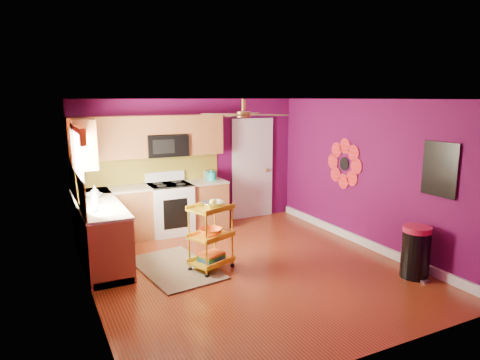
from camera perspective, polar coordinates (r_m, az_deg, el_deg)
ground at (r=6.58m, az=1.26°, el=-11.61°), size 5.00×5.00×0.00m
room_envelope at (r=6.15m, az=1.55°, el=2.63°), size 4.54×5.04×2.52m
lower_cabinets at (r=7.64m, az=-14.23°, el=-5.26°), size 2.81×2.31×0.94m
electric_range at (r=8.15m, az=-9.30°, el=-3.69°), size 0.76×0.66×1.13m
upper_cabinetry at (r=7.75m, az=-14.51°, el=5.25°), size 2.80×2.30×1.26m
left_window at (r=6.51m, az=-20.85°, el=3.30°), size 0.08×1.35×1.08m
panel_door at (r=9.01m, az=1.65°, el=1.38°), size 0.95×0.11×2.15m
right_wall_art at (r=7.21m, az=18.51°, el=1.78°), size 0.04×2.74×1.04m
ceiling_fan at (r=6.26m, az=0.50°, el=8.82°), size 1.01×1.01×0.26m
shag_rug at (r=6.61m, az=-8.59°, el=-11.49°), size 1.17×1.69×0.02m
rolling_cart at (r=6.35m, az=-3.84°, el=-7.18°), size 0.71×0.62×1.07m
trash_can at (r=6.61m, az=22.37°, el=-8.88°), size 0.46×0.47×0.75m
teal_kettle at (r=8.30m, az=-3.80°, el=0.52°), size 0.18×0.18×0.21m
toaster at (r=8.41m, az=-4.10°, el=0.70°), size 0.22×0.15×0.18m
soap_bottle_a at (r=6.83m, az=-18.84°, el=-2.27°), size 0.08×0.08×0.18m
soap_bottle_b at (r=7.28m, az=-18.80°, el=-1.45°), size 0.15×0.15×0.19m
counter_dish at (r=7.29m, az=-18.90°, el=-1.94°), size 0.25×0.25×0.06m
counter_cup at (r=6.36m, az=-18.87°, el=-3.65°), size 0.11×0.11×0.09m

